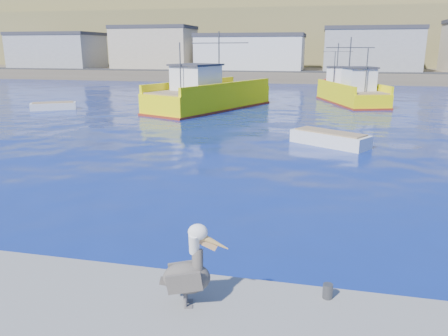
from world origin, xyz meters
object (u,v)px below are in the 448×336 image
at_px(boat_orange, 335,84).
at_px(skiff_mid, 330,140).
at_px(trawler_yellow_b, 352,94).
at_px(trawler_yellow_a, 208,96).
at_px(skiff_left, 53,107).
at_px(pelican, 189,271).

height_order(boat_orange, skiff_mid, boat_orange).
bearing_deg(trawler_yellow_b, trawler_yellow_a, -152.04).
bearing_deg(skiff_left, trawler_yellow_a, 14.53).
height_order(boat_orange, pelican, boat_orange).
xyz_separation_m(skiff_left, pelican, (20.99, -27.37, 0.95)).
bearing_deg(trawler_yellow_b, boat_orange, 96.65).
bearing_deg(trawler_yellow_a, trawler_yellow_b, 27.96).
bearing_deg(pelican, trawler_yellow_b, 82.27).
relative_size(trawler_yellow_b, skiff_mid, 2.44).
bearing_deg(boat_orange, skiff_left, -138.02).
distance_m(trawler_yellow_a, skiff_left, 13.78).
xyz_separation_m(skiff_left, skiff_mid, (23.80, -9.70, 0.04)).
bearing_deg(skiff_mid, trawler_yellow_a, 128.56).
bearing_deg(skiff_left, skiff_mid, -22.18).
height_order(trawler_yellow_b, pelican, trawler_yellow_b).
bearing_deg(trawler_yellow_a, skiff_left, -165.47).
relative_size(trawler_yellow_b, skiff_left, 2.82).
xyz_separation_m(trawler_yellow_a, trawler_yellow_b, (12.77, 6.78, -0.17)).
distance_m(boat_orange, skiff_mid, 31.94).
distance_m(trawler_yellow_b, skiff_left, 28.03).
height_order(trawler_yellow_b, skiff_mid, trawler_yellow_b).
bearing_deg(boat_orange, trawler_yellow_b, -83.35).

